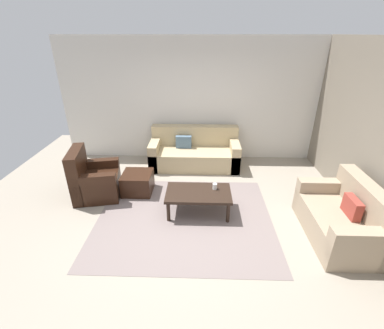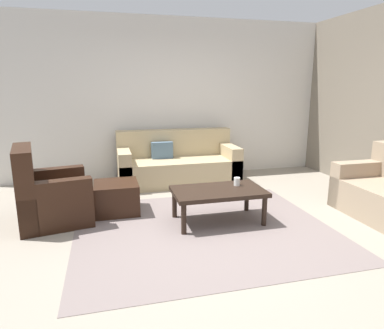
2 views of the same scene
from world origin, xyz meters
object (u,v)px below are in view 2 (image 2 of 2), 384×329
armchair_leather (48,198)px  couch_main (177,164)px  cup (237,181)px  ottoman (117,197)px  coffee_table (218,193)px

armchair_leather → couch_main: bearing=37.3°
couch_main → cup: bearing=-77.8°
couch_main → armchair_leather: armchair_leather is taller
ottoman → cup: 1.58m
couch_main → ottoman: couch_main is taller
ottoman → cup: (1.47, -0.53, 0.26)m
armchair_leather → cup: (2.28, -0.37, 0.15)m
coffee_table → armchair_leather: bearing=166.6°
couch_main → cup: couch_main is taller
armchair_leather → ottoman: size_ratio=1.70×
couch_main → coffee_table: 1.92m
ottoman → coffee_table: bearing=-28.1°
armchair_leather → ottoman: bearing=11.0°
ottoman → cup: size_ratio=5.50×
ottoman → cup: cup is taller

